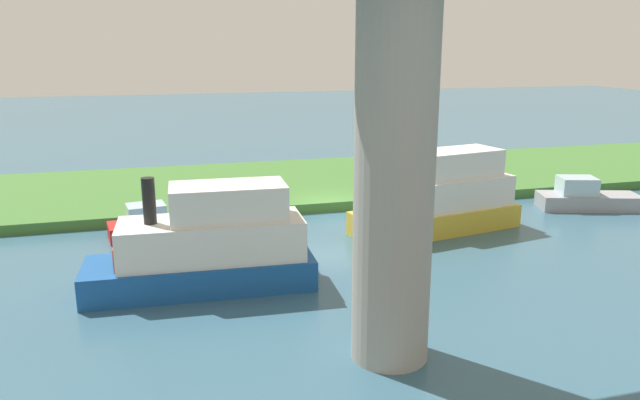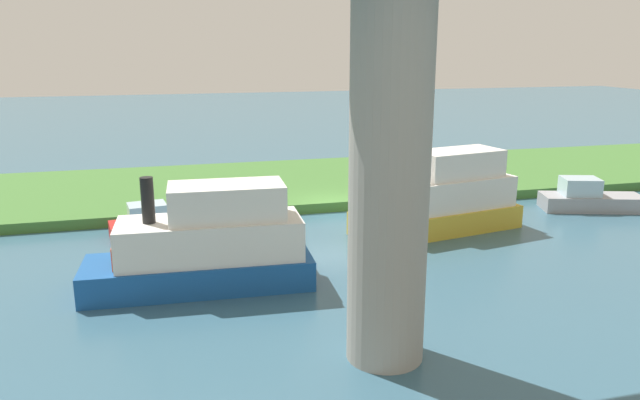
# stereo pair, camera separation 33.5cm
# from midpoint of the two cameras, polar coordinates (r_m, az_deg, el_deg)

# --- Properties ---
(ground_plane) EXTENTS (160.00, 160.00, 0.00)m
(ground_plane) POSITION_cam_midpoint_polar(r_m,az_deg,el_deg) (30.75, 0.69, -1.16)
(ground_plane) COLOR #386075
(grassy_bank) EXTENTS (80.00, 12.00, 0.50)m
(grassy_bank) POSITION_cam_midpoint_polar(r_m,az_deg,el_deg) (36.31, -1.94, 1.66)
(grassy_bank) COLOR #427533
(grassy_bank) RESTS_ON ground
(bridge_pylon) EXTENTS (2.06, 2.06, 10.37)m
(bridge_pylon) POSITION_cam_midpoint_polar(r_m,az_deg,el_deg) (15.42, 6.35, 2.97)
(bridge_pylon) COLOR #9E998E
(bridge_pylon) RESTS_ON ground
(person_on_bank) EXTENTS (0.43, 0.43, 1.39)m
(person_on_bank) POSITION_cam_midpoint_polar(r_m,az_deg,el_deg) (30.40, -6.99, 0.90)
(person_on_bank) COLOR #2D334C
(person_on_bank) RESTS_ON grassy_bank
(mooring_post) EXTENTS (0.20, 0.20, 0.77)m
(mooring_post) POSITION_cam_midpoint_polar(r_m,az_deg,el_deg) (31.98, 3.85, 1.06)
(mooring_post) COLOR brown
(mooring_post) RESTS_ON grassy_bank
(houseboat_blue) EXTENTS (8.14, 4.02, 3.98)m
(houseboat_blue) POSITION_cam_midpoint_polar(r_m,az_deg,el_deg) (28.01, 10.92, 0.16)
(houseboat_blue) COLOR gold
(houseboat_blue) RESTS_ON ground
(motorboat_white) EXTENTS (7.89, 2.97, 3.97)m
(motorboat_white) POSITION_cam_midpoint_polar(r_m,az_deg,el_deg) (21.38, -10.90, -4.29)
(motorboat_white) COLOR #195199
(motorboat_white) RESTS_ON ground
(motorboat_red) EXTENTS (4.60, 2.18, 1.47)m
(motorboat_red) POSITION_cam_midpoint_polar(r_m,az_deg,el_deg) (27.87, -15.27, -2.19)
(motorboat_red) COLOR red
(motorboat_red) RESTS_ON ground
(skiff_small) EXTENTS (5.26, 3.14, 1.65)m
(skiff_small) POSITION_cam_midpoint_polar(r_m,az_deg,el_deg) (34.05, 23.29, 0.22)
(skiff_small) COLOR #99999E
(skiff_small) RESTS_ON ground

